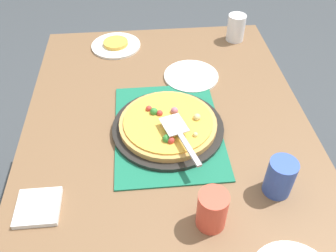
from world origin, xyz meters
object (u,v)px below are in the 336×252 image
(cup_corner, at_px, (212,210))
(served_slice_left, at_px, (116,43))
(pizza_pan, at_px, (168,127))
(plate_near_left, at_px, (116,46))
(plate_side, at_px, (191,76))
(cup_near, at_px, (280,177))
(pizza, at_px, (168,123))
(cup_far, at_px, (236,28))
(napkin_stack, at_px, (38,207))
(pizza_server, at_px, (180,134))

(cup_corner, bearing_deg, served_slice_left, -163.92)
(pizza_pan, bearing_deg, plate_near_left, -161.71)
(served_slice_left, height_order, cup_corner, cup_corner)
(plate_side, xyz_separation_m, cup_near, (0.57, 0.17, 0.06))
(cup_near, bearing_deg, plate_side, -163.56)
(pizza, xyz_separation_m, cup_far, (-0.57, 0.36, 0.03))
(pizza_pan, relative_size, cup_corner, 3.17)
(plate_side, bearing_deg, napkin_stack, -41.58)
(pizza_pan, relative_size, served_slice_left, 3.45)
(pizza_pan, distance_m, pizza, 0.02)
(plate_near_left, height_order, cup_far, cup_far)
(pizza_pan, relative_size, cup_near, 3.17)
(cup_corner, bearing_deg, cup_far, 163.21)
(pizza_pan, height_order, napkin_stack, pizza_pan)
(plate_near_left, distance_m, cup_near, 0.97)
(plate_near_left, xyz_separation_m, pizza_server, (0.65, 0.21, 0.07))
(plate_near_left, bearing_deg, cup_near, 29.63)
(plate_near_left, bearing_deg, pizza_server, 18.16)
(plate_near_left, bearing_deg, pizza_pan, 18.29)
(pizza_server, xyz_separation_m, napkin_stack, (0.19, -0.42, -0.06))
(plate_near_left, height_order, served_slice_left, served_slice_left)
(cup_far, xyz_separation_m, cup_corner, (0.94, -0.28, 0.00))
(plate_side, relative_size, napkin_stack, 1.83)
(cup_near, distance_m, napkin_stack, 0.68)
(pizza_pan, xyz_separation_m, cup_near, (0.28, 0.29, 0.05))
(pizza_pan, distance_m, cup_far, 0.68)
(cup_near, xyz_separation_m, cup_corner, (0.09, -0.21, 0.00))
(plate_side, xyz_separation_m, napkin_stack, (0.58, -0.51, 0.00))
(pizza_pan, xyz_separation_m, napkin_stack, (0.28, -0.39, -0.01))
(plate_side, xyz_separation_m, served_slice_left, (-0.26, -0.31, 0.01))
(pizza_pan, relative_size, pizza_server, 1.64)
(plate_near_left, height_order, cup_corner, cup_corner)
(plate_near_left, bearing_deg, cup_far, 91.19)
(served_slice_left, bearing_deg, cup_far, 91.19)
(served_slice_left, relative_size, pizza_server, 0.47)
(pizza, distance_m, plate_near_left, 0.59)
(cup_far, bearing_deg, napkin_stack, -41.51)
(cup_far, distance_m, pizza_server, 0.74)
(pizza_pan, xyz_separation_m, cup_far, (-0.57, 0.36, 0.05))
(pizza_pan, distance_m, cup_near, 0.40)
(served_slice_left, bearing_deg, plate_near_left, 0.00)
(pizza, height_order, cup_far, cup_far)
(cup_near, relative_size, cup_far, 1.00)
(pizza, height_order, pizza_server, pizza_server)
(pizza_pan, bearing_deg, cup_corner, 12.58)
(served_slice_left, bearing_deg, cup_near, 29.63)
(pizza, height_order, napkin_stack, pizza)
(pizza_pan, relative_size, pizza, 1.15)
(served_slice_left, height_order, napkin_stack, served_slice_left)
(pizza, height_order, cup_near, cup_near)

